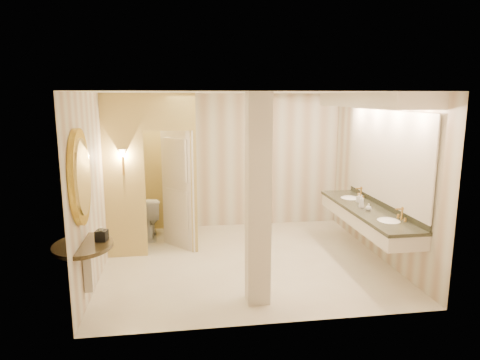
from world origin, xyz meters
name	(u,v)px	position (x,y,z in m)	size (l,w,h in m)	color
floor	(246,260)	(0.00, 0.00, 0.00)	(4.50, 4.50, 0.00)	white
ceiling	(246,93)	(0.00, 0.00, 2.70)	(4.50, 4.50, 0.00)	white
wall_back	(230,161)	(0.00, 2.00, 1.35)	(4.50, 0.02, 2.70)	beige
wall_front	(274,214)	(0.00, -2.00, 1.35)	(4.50, 0.02, 2.70)	beige
wall_left	(98,184)	(-2.25, 0.00, 1.35)	(0.02, 4.00, 2.70)	beige
wall_right	(380,176)	(2.25, 0.00, 1.35)	(0.02, 4.00, 2.70)	beige
toilet_closet	(174,169)	(-1.14, 0.96, 1.39)	(1.50, 1.55, 2.70)	#E6D378
wall_sconce	(123,154)	(-1.93, 0.43, 1.73)	(0.14, 0.14, 0.42)	#B7893A
vanity	(372,162)	(1.98, -0.23, 1.63)	(0.75, 2.82, 2.09)	silver
console_shelf	(82,207)	(-2.21, -1.33, 1.34)	(0.89, 0.89, 1.90)	black
pillar	(258,201)	(-0.07, -1.40, 1.35)	(0.29, 0.29, 2.70)	silver
tissue_box	(102,236)	(-2.02, -1.26, 0.94)	(0.13, 0.13, 0.13)	black
toilet	(148,217)	(-1.64, 1.43, 0.40)	(0.45, 0.79, 0.80)	white
soap_bottle_a	(359,198)	(1.97, 0.16, 0.95)	(0.07, 0.07, 0.15)	beige
soap_bottle_b	(368,207)	(1.90, -0.38, 0.93)	(0.09, 0.09, 0.11)	silver
soap_bottle_c	(361,201)	(1.86, -0.20, 0.98)	(0.08, 0.08, 0.21)	#C6B28C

